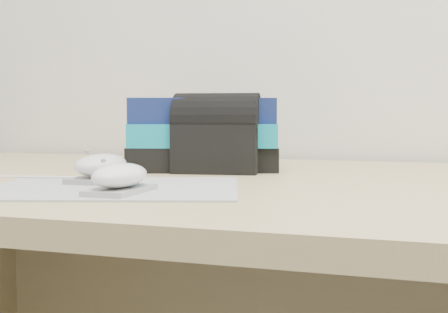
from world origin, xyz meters
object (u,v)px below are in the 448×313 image
(mouse_rear, at_px, (101,167))
(mouse_front, at_px, (120,178))
(book_stack, at_px, (203,134))
(pouch, at_px, (217,134))

(mouse_rear, bearing_deg, mouse_front, -51.39)
(mouse_rear, xyz_separation_m, book_stack, (0.06, 0.26, 0.04))
(book_stack, height_order, pouch, pouch)
(mouse_rear, height_order, mouse_front, mouse_rear)
(mouse_rear, xyz_separation_m, pouch, (0.10, 0.20, 0.04))
(mouse_front, distance_m, book_stack, 0.37)
(pouch, bearing_deg, mouse_front, -93.46)
(book_stack, bearing_deg, mouse_rear, -101.93)
(mouse_rear, relative_size, mouse_front, 1.09)
(mouse_rear, relative_size, book_stack, 0.36)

